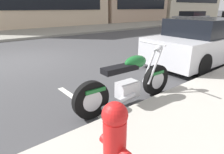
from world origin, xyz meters
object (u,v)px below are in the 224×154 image
(parked_car_across_street, at_px, (203,42))
(parked_motorcycle, at_px, (129,83))
(fire_hydrant, at_px, (115,139))
(car_opposite_curb, at_px, (191,18))

(parked_car_across_street, bearing_deg, parked_motorcycle, -168.64)
(parked_car_across_street, bearing_deg, fire_hydrant, -158.72)
(parked_car_across_street, xyz_separation_m, car_opposite_curb, (13.13, 7.87, 0.00))
(parked_motorcycle, height_order, parked_car_across_street, parked_car_across_street)
(car_opposite_curb, distance_m, fire_hydrant, 20.88)
(parked_car_across_street, bearing_deg, car_opposite_curb, 32.97)
(fire_hydrant, bearing_deg, parked_motorcycle, 41.85)
(parked_motorcycle, distance_m, parked_car_across_street, 4.05)
(parked_car_across_street, height_order, fire_hydrant, parked_car_across_street)
(parked_car_across_street, height_order, car_opposite_curb, parked_car_across_street)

